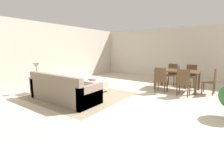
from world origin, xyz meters
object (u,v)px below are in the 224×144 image
dining_chair_near_right (183,81)px  dining_chair_far_left (172,73)px  table_lamp (36,66)px  dining_table (177,73)px  dining_chair_head_east (212,80)px  book_on_ottoman (92,80)px  side_table (37,81)px  vase_centerpiece (179,68)px  ottoman_table (92,85)px  dining_chair_near_left (161,79)px  dining_chair_far_right (191,74)px  couch (64,91)px

dining_chair_near_right → dining_chair_far_left: bearing=116.1°
table_lamp → dining_table: (3.93, 3.46, -0.33)m
dining_chair_head_east → book_on_ottoman: (-3.71, -2.06, -0.09)m
side_table → vase_centerpiece: size_ratio=3.05×
table_lamp → dining_chair_head_east: table_lamp is taller
ottoman_table → dining_chair_near_left: dining_chair_near_left is taller
vase_centerpiece → dining_chair_near_right: bearing=-66.4°
table_lamp → dining_chair_far_left: 5.55m
dining_chair_far_left → book_on_ottoman: dining_chair_far_left is taller
dining_table → dining_chair_far_left: (-0.40, 0.79, -0.15)m
dining_chair_near_left → dining_chair_far_right: size_ratio=1.00×
dining_chair_far_right → vase_centerpiece: (-0.31, -0.86, 0.34)m
side_table → dining_chair_near_left: size_ratio=0.64×
dining_table → book_on_ottoman: dining_table is taller
couch → side_table: bearing=-179.6°
couch → table_lamp: 1.60m
dining_chair_far_right → dining_chair_head_east: 1.18m
couch → dining_table: 4.27m
dining_table → dining_chair_far_left: bearing=116.7°
dining_chair_near_right → dining_chair_head_east: size_ratio=1.00×
dining_table → book_on_ottoman: size_ratio=6.02×
dining_chair_far_right → book_on_ottoman: bearing=-134.9°
couch → dining_chair_near_right: bearing=41.9°
ottoman_table → table_lamp: bearing=-135.9°
dining_chair_head_east → vase_centerpiece: vase_centerpiece is taller
table_lamp → book_on_ottoman: size_ratio=2.02×
book_on_ottoman → dining_chair_near_left: bearing=29.6°
dining_table → vase_centerpiece: (0.04, -0.02, 0.19)m
dining_chair_far_left → book_on_ottoman: 3.60m
dining_chair_near_right → dining_chair_far_right: (-0.05, 1.68, 0.00)m
dining_table → dining_chair_far_right: dining_chair_far_right is taller
vase_centerpiece → dining_chair_near_left: bearing=-116.0°
couch → dining_chair_near_right: size_ratio=2.46×
side_table → dining_chair_far_right: (4.28, 4.30, 0.06)m
dining_chair_near_right → dining_chair_far_right: size_ratio=1.00×
couch → dining_chair_head_east: (3.65, 3.42, 0.23)m
dining_table → vase_centerpiece: bearing=-24.1°
side_table → dining_chair_far_left: size_ratio=0.64×
ottoman_table → dining_chair_near_right: (2.94, 1.26, 0.28)m
table_lamp → dining_chair_far_right: table_lamp is taller
dining_chair_far_right → dining_chair_head_east: (0.80, -0.87, 0.00)m
couch → dining_chair_far_left: bearing=63.7°
dining_chair_far_left → vase_centerpiece: (0.44, -0.81, 0.34)m
ottoman_table → couch: bearing=-88.3°
dining_chair_far_right → vase_centerpiece: size_ratio=4.78×
ottoman_table → dining_table: size_ratio=0.71×
side_table → vase_centerpiece: (3.97, 3.44, 0.39)m
table_lamp → dining_chair_far_right: 6.09m
dining_chair_far_right → book_on_ottoman: (-2.91, -2.92, -0.09)m
dining_chair_near_right → ottoman_table: bearing=-156.8°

